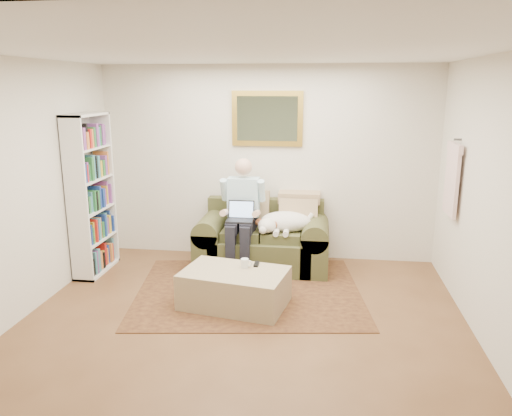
% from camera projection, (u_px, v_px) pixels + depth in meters
% --- Properties ---
extents(room_shell, '(4.51, 5.00, 2.61)m').
position_uv_depth(room_shell, '(241.00, 198.00, 4.66)').
color(room_shell, brown).
rests_on(room_shell, ground).
extents(rug, '(2.81, 2.37, 0.01)m').
position_uv_depth(rug, '(249.00, 291.00, 5.80)').
color(rug, '#311A13').
rests_on(rug, room_shell).
extents(sofa, '(1.70, 0.86, 1.02)m').
position_uv_depth(sofa, '(263.00, 245.00, 6.52)').
color(sofa, '#4E4E29').
rests_on(sofa, room_shell).
extents(seated_man, '(0.56, 0.80, 1.43)m').
position_uv_depth(seated_man, '(241.00, 216.00, 6.30)').
color(seated_man, '#8CCAD8').
rests_on(seated_man, sofa).
extents(laptop, '(0.33, 0.26, 0.24)m').
position_uv_depth(laptop, '(241.00, 215.00, 6.23)').
color(laptop, black).
rests_on(laptop, seated_man).
extents(sleeping_dog, '(0.70, 0.44, 0.26)m').
position_uv_depth(sleeping_dog, '(286.00, 222.00, 6.31)').
color(sleeping_dog, white).
rests_on(sleeping_dog, sofa).
extents(ottoman, '(1.20, 0.89, 0.40)m').
position_uv_depth(ottoman, '(235.00, 288.00, 5.38)').
color(ottoman, tan).
rests_on(ottoman, room_shell).
extents(coffee_mug, '(0.08, 0.08, 0.10)m').
position_uv_depth(coffee_mug, '(245.00, 263.00, 5.42)').
color(coffee_mug, white).
rests_on(coffee_mug, ottoman).
extents(tv_remote, '(0.05, 0.15, 0.02)m').
position_uv_depth(tv_remote, '(256.00, 264.00, 5.51)').
color(tv_remote, black).
rests_on(tv_remote, ottoman).
extents(bookshelf, '(0.28, 0.80, 2.00)m').
position_uv_depth(bookshelf, '(91.00, 195.00, 6.21)').
color(bookshelf, white).
rests_on(bookshelf, room_shell).
extents(wall_mirror, '(0.94, 0.04, 0.72)m').
position_uv_depth(wall_mirror, '(267.00, 119.00, 6.55)').
color(wall_mirror, gold).
rests_on(wall_mirror, room_shell).
extents(hanging_shirt, '(0.06, 0.52, 0.90)m').
position_uv_depth(hanging_shirt, '(452.00, 175.00, 5.56)').
color(hanging_shirt, '#F6CDCB').
rests_on(hanging_shirt, room_shell).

